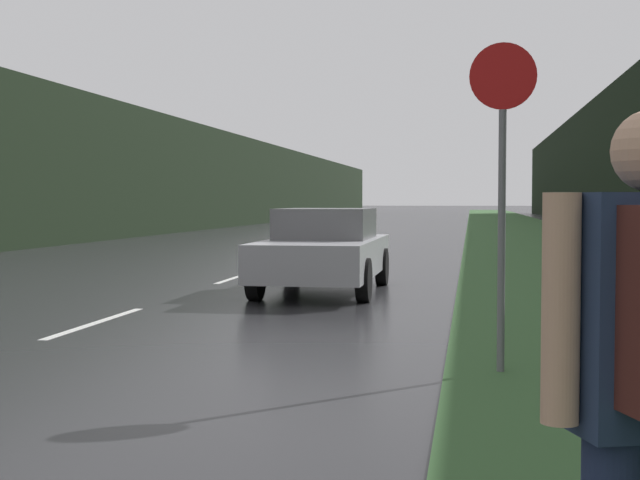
{
  "coord_description": "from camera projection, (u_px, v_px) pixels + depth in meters",
  "views": [
    {
      "loc": [
        4.81,
        1.46,
        1.59
      ],
      "look_at": [
        2.33,
        16.06,
        0.94
      ],
      "focal_mm": 50.0,
      "sensor_mm": 36.0,
      "label": 1
    }
  ],
  "objects": [
    {
      "name": "lane_stripe_c",
      "position": [
        97.0,
        322.0,
        11.6
      ],
      "size": [
        0.12,
        3.0,
        0.01
      ],
      "primitive_type": "cube",
      "color": "silver",
      "rests_on": "ground_plane"
    },
    {
      "name": "grass_verge",
      "position": [
        537.0,
        238.0,
        37.56
      ],
      "size": [
        6.0,
        240.0,
        0.02
      ],
      "primitive_type": "cube",
      "color": "#33562D",
      "rests_on": "ground_plane"
    },
    {
      "name": "treeline_far_side",
      "position": [
        196.0,
        178.0,
        50.32
      ],
      "size": [
        2.0,
        140.0,
        5.74
      ],
      "primitive_type": "cube",
      "color": "black",
      "rests_on": "ground_plane"
    },
    {
      "name": "lane_stripe_d",
      "position": [
        236.0,
        277.0,
        18.5
      ],
      "size": [
        0.12,
        3.0,
        0.01
      ],
      "primitive_type": "cube",
      "color": "silver",
      "rests_on": "ground_plane"
    },
    {
      "name": "stop_sign",
      "position": [
        502.0,
        179.0,
        8.11
      ],
      "size": [
        0.61,
        0.07,
        3.02
      ],
      "color": "slate",
      "rests_on": "ground_plane"
    },
    {
      "name": "car_passing_near",
      "position": [
        324.0,
        249.0,
        15.53
      ],
      "size": [
        1.94,
        4.67,
        1.45
      ],
      "rotation": [
        0.0,
        0.0,
        3.14
      ],
      "color": "#9E9EA3",
      "rests_on": "ground_plane"
    }
  ]
}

